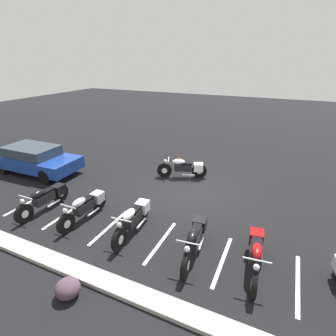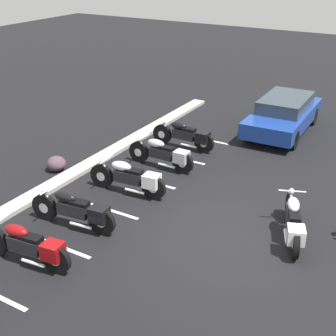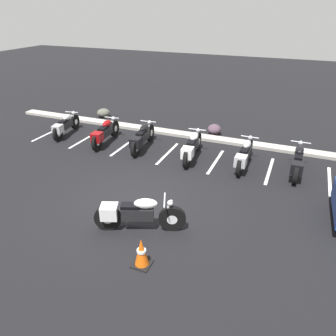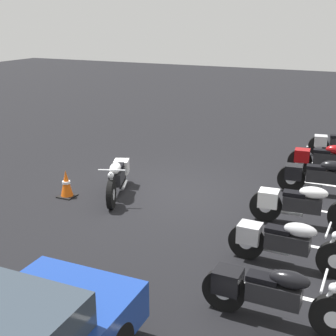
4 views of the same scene
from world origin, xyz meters
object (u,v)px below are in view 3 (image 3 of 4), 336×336
(parked_bike_2, at_px, (142,138))
(parked_bike_3, at_px, (192,147))
(parked_bike_1, at_px, (105,133))
(parked_bike_4, at_px, (244,155))
(parked_bike_0, at_px, (65,125))
(traffic_cone, at_px, (141,253))
(motorcycle_white_featured, at_px, (135,214))
(parked_bike_5, at_px, (298,161))
(landscape_rock_1, at_px, (104,113))
(landscape_rock_0, at_px, (214,129))

(parked_bike_2, distance_m, parked_bike_3, 2.08)
(parked_bike_1, xyz_separation_m, parked_bike_4, (5.56, 0.01, -0.01))
(parked_bike_1, relative_size, parked_bike_2, 0.98)
(parked_bike_0, height_order, traffic_cone, parked_bike_0)
(motorcycle_white_featured, xyz_separation_m, parked_bike_2, (-2.11, 4.60, 0.01))
(motorcycle_white_featured, distance_m, parked_bike_1, 5.86)
(motorcycle_white_featured, bearing_deg, parked_bike_5, 31.41)
(motorcycle_white_featured, xyz_separation_m, traffic_cone, (0.70, -1.06, -0.15))
(landscape_rock_1, bearing_deg, motorcycle_white_featured, -52.66)
(parked_bike_2, relative_size, parked_bike_3, 1.00)
(parked_bike_0, bearing_deg, parked_bike_5, -99.87)
(landscape_rock_0, bearing_deg, parked_bike_0, -156.60)
(parked_bike_3, height_order, traffic_cone, parked_bike_3)
(parked_bike_3, bearing_deg, parked_bike_1, 84.46)
(landscape_rock_0, bearing_deg, traffic_cone, -85.43)
(parked_bike_5, distance_m, traffic_cone, 6.39)
(motorcycle_white_featured, relative_size, parked_bike_2, 0.93)
(parked_bike_3, height_order, parked_bike_5, parked_bike_3)
(parked_bike_2, xyz_separation_m, parked_bike_5, (5.64, 0.08, -0.01))
(motorcycle_white_featured, bearing_deg, parked_bike_1, 108.05)
(parked_bike_2, xyz_separation_m, parked_bike_3, (2.07, -0.14, 0.00))
(parked_bike_5, bearing_deg, parked_bike_3, 93.45)
(parked_bike_0, relative_size, parked_bike_1, 0.93)
(parked_bike_0, bearing_deg, parked_bike_3, -102.15)
(motorcycle_white_featured, xyz_separation_m, parked_bike_3, (-0.04, 4.45, 0.01))
(parked_bike_0, xyz_separation_m, landscape_rock_1, (0.13, 2.75, -0.23))
(motorcycle_white_featured, height_order, traffic_cone, motorcycle_white_featured)
(parked_bike_4, bearing_deg, traffic_cone, 169.51)
(parked_bike_0, relative_size, parked_bike_2, 0.92)
(motorcycle_white_featured, height_order, parked_bike_0, motorcycle_white_featured)
(parked_bike_1, relative_size, parked_bike_5, 1.00)
(parked_bike_4, xyz_separation_m, landscape_rock_1, (-7.50, 2.92, -0.25))
(motorcycle_white_featured, height_order, landscape_rock_1, motorcycle_white_featured)
(parked_bike_1, distance_m, parked_bike_2, 1.63)
(parked_bike_3, bearing_deg, landscape_rock_1, 57.42)
(parked_bike_2, xyz_separation_m, traffic_cone, (2.81, -5.65, -0.16))
(landscape_rock_0, bearing_deg, motorcycle_white_featured, -90.32)
(parked_bike_1, distance_m, landscape_rock_1, 3.53)
(parked_bike_1, relative_size, landscape_rock_1, 3.61)
(traffic_cone, bearing_deg, parked_bike_3, 97.67)
(traffic_cone, bearing_deg, landscape_rock_1, 126.90)
(parked_bike_5, height_order, landscape_rock_1, parked_bike_5)
(parked_bike_2, bearing_deg, parked_bike_5, -95.33)
(parked_bike_2, height_order, parked_bike_5, parked_bike_2)
(motorcycle_white_featured, xyz_separation_m, parked_bike_0, (-5.81, 4.70, -0.03))
(landscape_rock_0, height_order, traffic_cone, traffic_cone)
(motorcycle_white_featured, relative_size, parked_bike_0, 1.01)
(parked_bike_1, height_order, traffic_cone, parked_bike_1)
(parked_bike_4, distance_m, traffic_cone, 5.69)
(parked_bike_3, distance_m, traffic_cone, 5.56)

